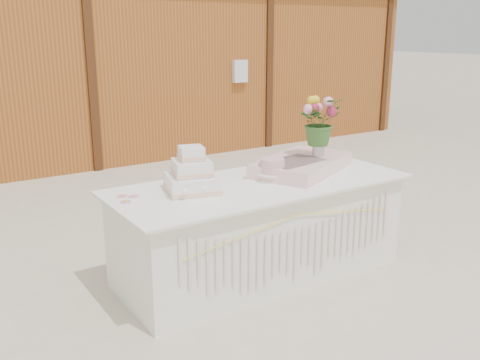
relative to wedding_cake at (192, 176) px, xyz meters
name	(u,v)px	position (x,y,z in m)	size (l,w,h in m)	color
ground	(260,272)	(0.56, -0.09, -0.89)	(80.00, 80.00, 0.00)	beige
barn	(50,46)	(0.55, 5.91, 0.79)	(12.60, 4.60, 3.30)	#9E5321
cake_table	(261,228)	(0.56, -0.09, -0.50)	(2.40, 1.00, 0.77)	white
wedding_cake	(192,176)	(0.00, 0.00, 0.00)	(0.46, 0.46, 0.34)	white
pink_cake_stand	(272,168)	(0.68, -0.09, -0.02)	(0.25, 0.25, 0.18)	white
satin_runner	(302,165)	(1.05, 0.00, -0.06)	(0.93, 0.54, 0.12)	#FFD1CD
flower_vase	(319,148)	(1.22, -0.01, 0.07)	(0.10, 0.10, 0.14)	#AFAFB4
bouquet	(320,116)	(1.22, -0.01, 0.35)	(0.36, 0.32, 0.40)	#325D25
loose_flowers	(129,198)	(-0.47, 0.06, -0.11)	(0.15, 0.36, 0.02)	pink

